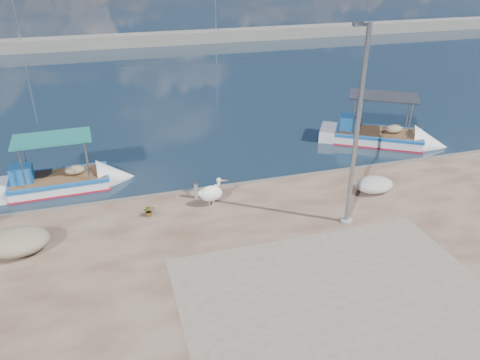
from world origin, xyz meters
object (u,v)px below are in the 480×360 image
at_px(pelican, 211,193).
at_px(bollard_near, 196,190).
at_px(boat_left, 59,184).
at_px(boat_right, 377,138).
at_px(lamp_post, 356,137).

height_order(pelican, bollard_near, pelican).
bearing_deg(boat_left, bollard_near, -35.07).
bearing_deg(boat_right, bollard_near, -126.57).
bearing_deg(boat_right, pelican, -122.33).
relative_size(boat_left, lamp_post, 0.83).
relative_size(lamp_post, bollard_near, 10.12).
relative_size(boat_right, lamp_post, 0.92).
distance_m(boat_left, lamp_post, 12.89).
height_order(boat_left, bollard_near, boat_left).
relative_size(boat_left, boat_right, 0.90).
bearing_deg(bollard_near, boat_left, 146.97).
xyz_separation_m(lamp_post, bollard_near, (-4.90, 3.29, -2.92)).
xyz_separation_m(boat_right, pelican, (-10.38, -5.04, 0.81)).
height_order(boat_left, lamp_post, lamp_post).
bearing_deg(lamp_post, boat_right, 51.97).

